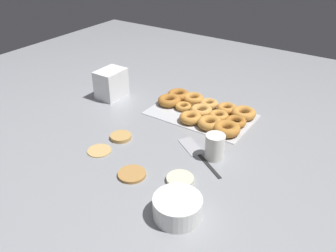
{
  "coord_description": "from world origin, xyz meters",
  "views": [
    {
      "loc": [
        -0.76,
        0.99,
        0.81
      ],
      "look_at": [
        -0.03,
        -0.11,
        0.04
      ],
      "focal_mm": 38.0,
      "sensor_mm": 36.0,
      "label": 1
    }
  ],
  "objects_px": {
    "pancake_0": "(121,137)",
    "pancake_1": "(180,179)",
    "pancake_2": "(99,150)",
    "container_stack": "(111,84)",
    "pancake_3": "(132,174)",
    "spatula": "(195,150)",
    "donut_tray": "(205,111)",
    "batter_bowl": "(177,207)",
    "paper_cup": "(215,147)"
  },
  "relations": [
    {
      "from": "pancake_1",
      "to": "container_stack",
      "type": "bearing_deg",
      "value": -30.33
    },
    {
      "from": "batter_bowl",
      "to": "container_stack",
      "type": "bearing_deg",
      "value": -35.73
    },
    {
      "from": "pancake_2",
      "to": "container_stack",
      "type": "height_order",
      "value": "container_stack"
    },
    {
      "from": "pancake_1",
      "to": "donut_tray",
      "type": "bearing_deg",
      "value": -71.24
    },
    {
      "from": "container_stack",
      "to": "donut_tray",
      "type": "bearing_deg",
      "value": -169.54
    },
    {
      "from": "pancake_0",
      "to": "paper_cup",
      "type": "height_order",
      "value": "paper_cup"
    },
    {
      "from": "batter_bowl",
      "to": "pancake_2",
      "type": "bearing_deg",
      "value": -15.74
    },
    {
      "from": "pancake_2",
      "to": "pancake_3",
      "type": "bearing_deg",
      "value": 166.8
    },
    {
      "from": "pancake_1",
      "to": "batter_bowl",
      "type": "relative_size",
      "value": 0.63
    },
    {
      "from": "pancake_0",
      "to": "pancake_1",
      "type": "relative_size",
      "value": 0.92
    },
    {
      "from": "spatula",
      "to": "paper_cup",
      "type": "bearing_deg",
      "value": -145.63
    },
    {
      "from": "pancake_1",
      "to": "batter_bowl",
      "type": "bearing_deg",
      "value": 119.35
    },
    {
      "from": "pancake_3",
      "to": "container_stack",
      "type": "distance_m",
      "value": 0.69
    },
    {
      "from": "pancake_2",
      "to": "donut_tray",
      "type": "relative_size",
      "value": 0.2
    },
    {
      "from": "pancake_3",
      "to": "spatula",
      "type": "distance_m",
      "value": 0.29
    },
    {
      "from": "pancake_0",
      "to": "spatula",
      "type": "bearing_deg",
      "value": -163.18
    },
    {
      "from": "paper_cup",
      "to": "spatula",
      "type": "distance_m",
      "value": 0.1
    },
    {
      "from": "pancake_2",
      "to": "pancake_0",
      "type": "bearing_deg",
      "value": -94.46
    },
    {
      "from": "pancake_0",
      "to": "batter_bowl",
      "type": "bearing_deg",
      "value": 150.62
    },
    {
      "from": "pancake_1",
      "to": "paper_cup",
      "type": "relative_size",
      "value": 0.96
    },
    {
      "from": "pancake_1",
      "to": "spatula",
      "type": "bearing_deg",
      "value": -74.99
    },
    {
      "from": "pancake_1",
      "to": "pancake_3",
      "type": "distance_m",
      "value": 0.18
    },
    {
      "from": "donut_tray",
      "to": "pancake_0",
      "type": "bearing_deg",
      "value": 62.68
    },
    {
      "from": "pancake_1",
      "to": "batter_bowl",
      "type": "xyz_separation_m",
      "value": [
        -0.08,
        0.15,
        0.03
      ]
    },
    {
      "from": "pancake_3",
      "to": "batter_bowl",
      "type": "distance_m",
      "value": 0.26
    },
    {
      "from": "batter_bowl",
      "to": "spatula",
      "type": "distance_m",
      "value": 0.37
    },
    {
      "from": "container_stack",
      "to": "batter_bowl",
      "type": "bearing_deg",
      "value": 144.27
    },
    {
      "from": "pancake_1",
      "to": "pancake_0",
      "type": "bearing_deg",
      "value": -15.6
    },
    {
      "from": "pancake_3",
      "to": "spatula",
      "type": "height_order",
      "value": "pancake_3"
    },
    {
      "from": "paper_cup",
      "to": "container_stack",
      "type": "bearing_deg",
      "value": -15.42
    },
    {
      "from": "batter_bowl",
      "to": "container_stack",
      "type": "xyz_separation_m",
      "value": [
        0.75,
        -0.54,
        0.04
      ]
    },
    {
      "from": "pancake_2",
      "to": "batter_bowl",
      "type": "bearing_deg",
      "value": 164.26
    },
    {
      "from": "pancake_0",
      "to": "paper_cup",
      "type": "xyz_separation_m",
      "value": [
        -0.4,
        -0.1,
        0.04
      ]
    },
    {
      "from": "paper_cup",
      "to": "spatula",
      "type": "bearing_deg",
      "value": 1.6
    },
    {
      "from": "pancake_0",
      "to": "pancake_3",
      "type": "xyz_separation_m",
      "value": [
        -0.2,
        0.17,
        -0.0
      ]
    },
    {
      "from": "donut_tray",
      "to": "pancake_2",
      "type": "bearing_deg",
      "value": 67.71
    },
    {
      "from": "pancake_3",
      "to": "paper_cup",
      "type": "height_order",
      "value": "paper_cup"
    },
    {
      "from": "pancake_0",
      "to": "donut_tray",
      "type": "relative_size",
      "value": 0.19
    },
    {
      "from": "paper_cup",
      "to": "spatula",
      "type": "relative_size",
      "value": 0.38
    },
    {
      "from": "pancake_3",
      "to": "paper_cup",
      "type": "relative_size",
      "value": 1.01
    },
    {
      "from": "paper_cup",
      "to": "pancake_3",
      "type": "bearing_deg",
      "value": 53.59
    },
    {
      "from": "container_stack",
      "to": "paper_cup",
      "type": "distance_m",
      "value": 0.73
    },
    {
      "from": "pancake_3",
      "to": "donut_tray",
      "type": "distance_m",
      "value": 0.55
    },
    {
      "from": "pancake_2",
      "to": "pancake_3",
      "type": "xyz_separation_m",
      "value": [
        -0.21,
        0.05,
        0.0
      ]
    },
    {
      "from": "donut_tray",
      "to": "paper_cup",
      "type": "relative_size",
      "value": 4.75
    },
    {
      "from": "pancake_0",
      "to": "pancake_2",
      "type": "bearing_deg",
      "value": 85.54
    },
    {
      "from": "pancake_0",
      "to": "pancake_3",
      "type": "bearing_deg",
      "value": 139.18
    },
    {
      "from": "pancake_2",
      "to": "paper_cup",
      "type": "bearing_deg",
      "value": -151.66
    },
    {
      "from": "pancake_0",
      "to": "paper_cup",
      "type": "bearing_deg",
      "value": -166.38
    },
    {
      "from": "pancake_1",
      "to": "paper_cup",
      "type": "bearing_deg",
      "value": -99.88
    }
  ]
}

